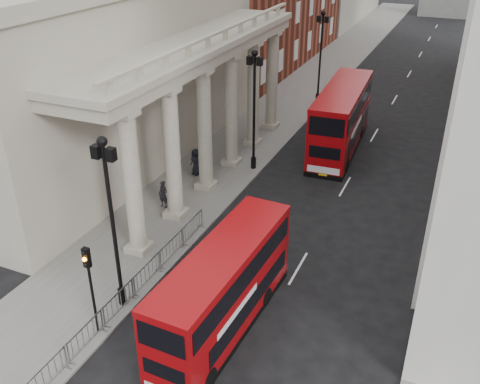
{
  "coord_description": "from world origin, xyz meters",
  "views": [
    {
      "loc": [
        12.22,
        -11.74,
        16.33
      ],
      "look_at": [
        2.03,
        11.62,
        2.81
      ],
      "focal_mm": 40.0,
      "sensor_mm": 36.0,
      "label": 1
    }
  ],
  "objects": [
    {
      "name": "ground",
      "position": [
        0.0,
        0.0,
        0.0
      ],
      "size": [
        260.0,
        260.0,
        0.0
      ],
      "primitive_type": "plane",
      "color": "black",
      "rests_on": "ground"
    },
    {
      "name": "sidewalk_west",
      "position": [
        -3.0,
        30.0,
        0.06
      ],
      "size": [
        6.0,
        140.0,
        0.12
      ],
      "primitive_type": "cube",
      "color": "slate",
      "rests_on": "ground"
    },
    {
      "name": "sidewalk_east",
      "position": [
        13.5,
        30.0,
        0.06
      ],
      "size": [
        3.0,
        140.0,
        0.12
      ],
      "primitive_type": "cube",
      "color": "slate",
      "rests_on": "ground"
    },
    {
      "name": "kerb",
      "position": [
        -0.05,
        30.0,
        0.07
      ],
      "size": [
        0.2,
        140.0,
        0.14
      ],
      "primitive_type": "cube",
      "color": "slate",
      "rests_on": "ground"
    },
    {
      "name": "portico_building",
      "position": [
        -10.5,
        18.0,
        6.0
      ],
      "size": [
        9.0,
        28.0,
        12.0
      ],
      "primitive_type": "cube",
      "color": "#9C9783",
      "rests_on": "ground"
    },
    {
      "name": "lamp_post_south",
      "position": [
        -0.6,
        4.0,
        4.91
      ],
      "size": [
        1.05,
        0.44,
        8.32
      ],
      "color": "black",
      "rests_on": "sidewalk_west"
    },
    {
      "name": "lamp_post_mid",
      "position": [
        -0.6,
        20.0,
        4.91
      ],
      "size": [
        1.05,
        0.44,
        8.32
      ],
      "color": "black",
      "rests_on": "sidewalk_west"
    },
    {
      "name": "lamp_post_north",
      "position": [
        -0.6,
        36.0,
        4.91
      ],
      "size": [
        1.05,
        0.44,
        8.32
      ],
      "color": "black",
      "rests_on": "sidewalk_west"
    },
    {
      "name": "traffic_light",
      "position": [
        -0.5,
        1.98,
        3.11
      ],
      "size": [
        0.28,
        0.33,
        4.3
      ],
      "color": "black",
      "rests_on": "sidewalk_west"
    },
    {
      "name": "crowd_barriers",
      "position": [
        -0.35,
        2.23,
        0.67
      ],
      "size": [
        0.5,
        18.75,
        1.1
      ],
      "color": "gray",
      "rests_on": "sidewalk_west"
    },
    {
      "name": "bus_near",
      "position": [
        4.35,
        4.56,
        2.11
      ],
      "size": [
        2.65,
        9.46,
        4.04
      ],
      "rotation": [
        0.0,
        0.0,
        -0.04
      ],
      "color": "#8E060A",
      "rests_on": "ground"
    },
    {
      "name": "bus_far",
      "position": [
        4.01,
        26.0,
        2.52
      ],
      "size": [
        3.33,
        11.32,
        4.83
      ],
      "rotation": [
        0.0,
        0.0,
        0.06
      ],
      "color": "#92060A",
      "rests_on": "ground"
    },
    {
      "name": "pedestrian_a",
      "position": [
        -3.51,
        12.63,
        0.98
      ],
      "size": [
        0.68,
        0.5,
        1.73
      ],
      "primitive_type": "imported",
      "rotation": [
        0.0,
        0.0,
        -0.15
      ],
      "color": "black",
      "rests_on": "sidewalk_west"
    },
    {
      "name": "pedestrian_b",
      "position": [
        -3.79,
        19.23,
        0.93
      ],
      "size": [
        0.99,
        0.92,
        1.62
      ],
      "primitive_type": "imported",
      "rotation": [
        0.0,
        0.0,
        3.66
      ],
      "color": "black",
      "rests_on": "sidewalk_west"
    },
    {
      "name": "pedestrian_c",
      "position": [
        -3.83,
        17.45,
        1.06
      ],
      "size": [
        1.08,
        0.92,
        1.88
      ],
      "primitive_type": "imported",
      "rotation": [
        0.0,
        0.0,
        5.87
      ],
      "color": "black",
      "rests_on": "sidewalk_west"
    }
  ]
}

